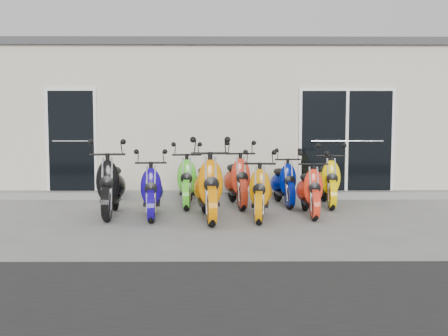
{
  "coord_description": "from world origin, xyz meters",
  "views": [
    {
      "loc": [
        -0.06,
        -8.36,
        1.45
      ],
      "look_at": [
        0.0,
        0.6,
        0.75
      ],
      "focal_mm": 40.0,
      "sensor_mm": 36.0,
      "label": 1
    }
  ],
  "objects_px": {
    "scooter_front_orange_b": "(260,184)",
    "scooter_front_red": "(310,183)",
    "scooter_back_yellow": "(328,174)",
    "scooter_back_red": "(237,173)",
    "scooter_front_black": "(111,177)",
    "scooter_back_blue": "(283,176)",
    "scooter_front_orange_a": "(208,178)",
    "scooter_back_green": "(188,174)",
    "scooter_front_blue": "(152,183)"
  },
  "relations": [
    {
      "from": "scooter_front_orange_b",
      "to": "scooter_front_red",
      "type": "xyz_separation_m",
      "value": [
        0.85,
        0.31,
        -0.02
      ]
    },
    {
      "from": "scooter_front_orange_b",
      "to": "scooter_back_yellow",
      "type": "relative_size",
      "value": 0.95
    },
    {
      "from": "scooter_back_red",
      "to": "scooter_front_black",
      "type": "bearing_deg",
      "value": -161.79
    },
    {
      "from": "scooter_back_red",
      "to": "scooter_back_blue",
      "type": "xyz_separation_m",
      "value": [
        0.89,
        0.1,
        -0.07
      ]
    },
    {
      "from": "scooter_front_black",
      "to": "scooter_back_red",
      "type": "distance_m",
      "value": 2.37
    },
    {
      "from": "scooter_back_red",
      "to": "scooter_back_blue",
      "type": "bearing_deg",
      "value": -1.36
    },
    {
      "from": "scooter_front_red",
      "to": "scooter_back_yellow",
      "type": "xyz_separation_m",
      "value": [
        0.54,
        1.07,
        0.05
      ]
    },
    {
      "from": "scooter_back_red",
      "to": "scooter_back_yellow",
      "type": "relative_size",
      "value": 1.04
    },
    {
      "from": "scooter_front_black",
      "to": "scooter_back_blue",
      "type": "bearing_deg",
      "value": 14.36
    },
    {
      "from": "scooter_front_orange_a",
      "to": "scooter_back_yellow",
      "type": "relative_size",
      "value": 1.12
    },
    {
      "from": "scooter_front_orange_b",
      "to": "scooter_back_yellow",
      "type": "bearing_deg",
      "value": 51.35
    },
    {
      "from": "scooter_back_blue",
      "to": "scooter_back_green",
      "type": "bearing_deg",
      "value": 176.75
    },
    {
      "from": "scooter_back_yellow",
      "to": "scooter_front_blue",
      "type": "bearing_deg",
      "value": -154.02
    },
    {
      "from": "scooter_front_blue",
      "to": "scooter_front_orange_a",
      "type": "xyz_separation_m",
      "value": [
        0.93,
        -0.21,
        0.1
      ]
    },
    {
      "from": "scooter_front_blue",
      "to": "scooter_front_red",
      "type": "distance_m",
      "value": 2.62
    },
    {
      "from": "scooter_back_green",
      "to": "scooter_back_yellow",
      "type": "bearing_deg",
      "value": -0.83
    },
    {
      "from": "scooter_front_red",
      "to": "scooter_back_blue",
      "type": "distance_m",
      "value": 1.17
    },
    {
      "from": "scooter_front_orange_b",
      "to": "scooter_front_orange_a",
      "type": "bearing_deg",
      "value": -169.3
    },
    {
      "from": "scooter_front_orange_b",
      "to": "scooter_back_yellow",
      "type": "distance_m",
      "value": 1.96
    },
    {
      "from": "scooter_front_orange_a",
      "to": "scooter_back_green",
      "type": "bearing_deg",
      "value": 100.52
    },
    {
      "from": "scooter_front_orange_b",
      "to": "scooter_back_red",
      "type": "height_order",
      "value": "scooter_back_red"
    },
    {
      "from": "scooter_front_black",
      "to": "scooter_back_red",
      "type": "xyz_separation_m",
      "value": [
        2.14,
        1.03,
        -0.02
      ]
    },
    {
      "from": "scooter_front_blue",
      "to": "scooter_back_blue",
      "type": "bearing_deg",
      "value": 22.59
    },
    {
      "from": "scooter_front_black",
      "to": "scooter_front_orange_a",
      "type": "relative_size",
      "value": 0.97
    },
    {
      "from": "scooter_front_red",
      "to": "scooter_back_blue",
      "type": "relative_size",
      "value": 0.99
    },
    {
      "from": "scooter_front_orange_b",
      "to": "scooter_back_red",
      "type": "distance_m",
      "value": 1.39
    },
    {
      "from": "scooter_back_yellow",
      "to": "scooter_back_green",
      "type": "bearing_deg",
      "value": -175.03
    },
    {
      "from": "scooter_front_blue",
      "to": "scooter_front_orange_b",
      "type": "distance_m",
      "value": 1.78
    },
    {
      "from": "scooter_back_red",
      "to": "scooter_back_yellow",
      "type": "height_order",
      "value": "scooter_back_red"
    },
    {
      "from": "scooter_back_blue",
      "to": "scooter_front_black",
      "type": "bearing_deg",
      "value": -165.34
    },
    {
      "from": "scooter_front_blue",
      "to": "scooter_back_yellow",
      "type": "height_order",
      "value": "scooter_back_yellow"
    },
    {
      "from": "scooter_front_orange_b",
      "to": "scooter_back_red",
      "type": "xyz_separation_m",
      "value": [
        -0.34,
        1.35,
        0.06
      ]
    },
    {
      "from": "scooter_front_blue",
      "to": "scooter_back_yellow",
      "type": "relative_size",
      "value": 0.95
    },
    {
      "from": "scooter_front_orange_a",
      "to": "scooter_back_green",
      "type": "distance_m",
      "value": 1.49
    },
    {
      "from": "scooter_front_black",
      "to": "scooter_back_blue",
      "type": "relative_size",
      "value": 1.17
    },
    {
      "from": "scooter_back_blue",
      "to": "scooter_back_yellow",
      "type": "distance_m",
      "value": 0.84
    },
    {
      "from": "scooter_front_black",
      "to": "scooter_back_green",
      "type": "relative_size",
      "value": 1.06
    },
    {
      "from": "scooter_back_red",
      "to": "scooter_front_red",
      "type": "bearing_deg",
      "value": -48.7
    },
    {
      "from": "scooter_front_black",
      "to": "scooter_front_blue",
      "type": "relative_size",
      "value": 1.14
    },
    {
      "from": "scooter_back_green",
      "to": "scooter_back_yellow",
      "type": "distance_m",
      "value": 2.64
    },
    {
      "from": "scooter_front_blue",
      "to": "scooter_front_orange_a",
      "type": "height_order",
      "value": "scooter_front_orange_a"
    },
    {
      "from": "scooter_front_orange_a",
      "to": "scooter_front_orange_b",
      "type": "bearing_deg",
      "value": -1.59
    },
    {
      "from": "scooter_back_red",
      "to": "scooter_front_blue",
      "type": "bearing_deg",
      "value": -147.54
    },
    {
      "from": "scooter_front_black",
      "to": "scooter_front_red",
      "type": "bearing_deg",
      "value": -6.19
    },
    {
      "from": "scooter_front_black",
      "to": "scooter_back_blue",
      "type": "xyz_separation_m",
      "value": [
        3.03,
        1.12,
        -0.09
      ]
    },
    {
      "from": "scooter_back_green",
      "to": "scooter_back_blue",
      "type": "distance_m",
      "value": 1.81
    },
    {
      "from": "scooter_front_orange_b",
      "to": "scooter_back_blue",
      "type": "xyz_separation_m",
      "value": [
        0.55,
        1.44,
        -0.01
      ]
    },
    {
      "from": "scooter_front_blue",
      "to": "scooter_back_green",
      "type": "relative_size",
      "value": 0.93
    },
    {
      "from": "scooter_front_orange_b",
      "to": "scooter_front_red",
      "type": "relative_size",
      "value": 1.03
    },
    {
      "from": "scooter_front_blue",
      "to": "scooter_front_orange_b",
      "type": "height_order",
      "value": "scooter_front_blue"
    }
  ]
}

